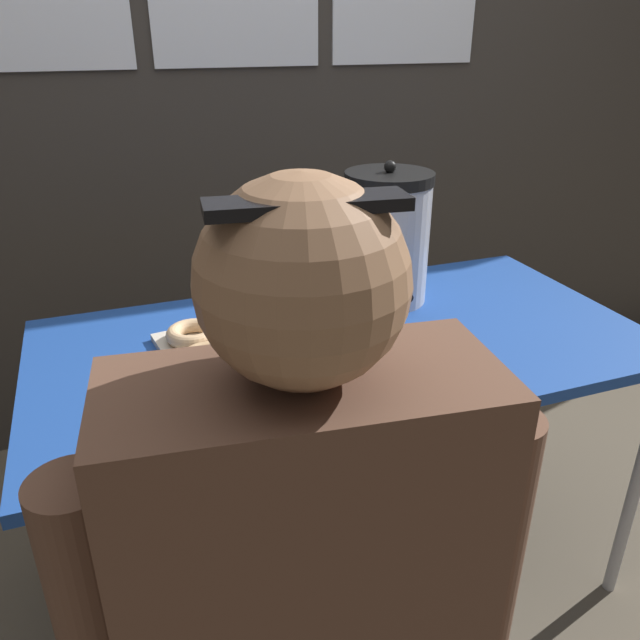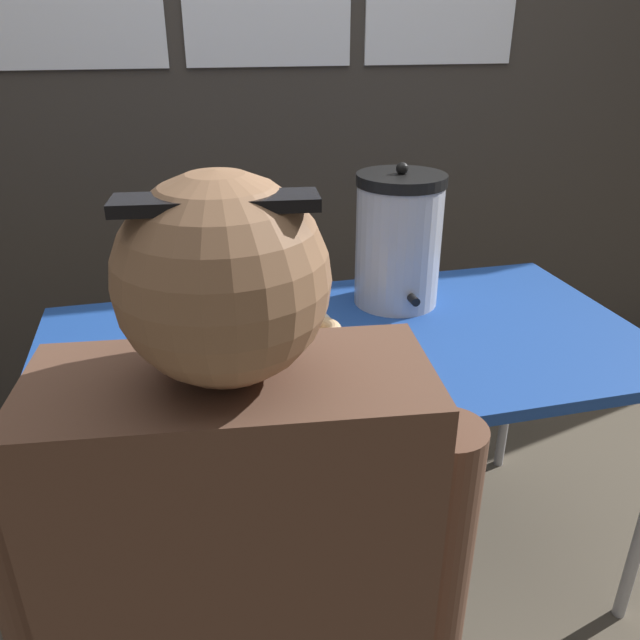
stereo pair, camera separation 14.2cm
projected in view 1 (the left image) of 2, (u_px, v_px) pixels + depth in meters
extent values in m
plane|color=brown|center=(341.00, 567.00, 1.81)|extent=(12.00, 12.00, 0.00)
cube|color=#38332D|center=(236.00, 67.00, 2.10)|extent=(6.00, 0.10, 2.60)
cube|color=#1E479E|center=(345.00, 344.00, 1.50)|extent=(1.45, 0.74, 0.03)
cylinder|color=#ADADB2|center=(636.00, 486.00, 1.59)|extent=(0.03, 0.03, 0.72)
cylinder|color=#ADADB2|center=(71.00, 452.00, 1.72)|extent=(0.03, 0.03, 0.72)
cylinder|color=#ADADB2|center=(489.00, 367.00, 2.14)|extent=(0.03, 0.03, 0.72)
cube|color=beige|center=(254.00, 342.00, 1.46)|extent=(0.45, 0.34, 0.02)
cube|color=beige|center=(278.00, 358.00, 1.34)|extent=(0.41, 0.07, 0.04)
torus|color=tan|center=(208.00, 358.00, 1.34)|extent=(0.17, 0.17, 0.03)
torus|color=#E7B986|center=(266.00, 344.00, 1.39)|extent=(0.17, 0.17, 0.03)
torus|color=#DFB17E|center=(317.00, 332.00, 1.45)|extent=(0.17, 0.17, 0.03)
torus|color=#EBBD8A|center=(193.00, 334.00, 1.44)|extent=(0.17, 0.17, 0.03)
torus|color=tan|center=(245.00, 322.00, 1.50)|extent=(0.17, 0.17, 0.03)
torus|color=#DBAD7A|center=(292.00, 311.00, 1.56)|extent=(0.17, 0.17, 0.03)
cylinder|color=silver|center=(386.00, 243.00, 1.65)|extent=(0.22, 0.22, 0.32)
cylinder|color=black|center=(390.00, 178.00, 1.57)|extent=(0.23, 0.23, 0.03)
sphere|color=black|center=(390.00, 167.00, 1.56)|extent=(0.03, 0.03, 0.03)
cylinder|color=black|center=(405.00, 295.00, 1.59)|extent=(0.02, 0.06, 0.02)
cube|color=black|center=(158.00, 421.00, 1.17)|extent=(0.07, 0.16, 0.01)
cube|color=#2D333D|center=(158.00, 418.00, 1.17)|extent=(0.06, 0.14, 0.00)
cube|color=brown|center=(306.00, 585.00, 0.79)|extent=(0.46, 0.25, 0.61)
sphere|color=#8E6647|center=(302.00, 282.00, 0.62)|extent=(0.22, 0.22, 0.22)
cube|color=black|center=(307.00, 204.00, 0.55)|extent=(0.19, 0.07, 0.01)
cylinder|color=brown|center=(484.00, 566.00, 0.86)|extent=(0.10, 0.10, 0.49)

